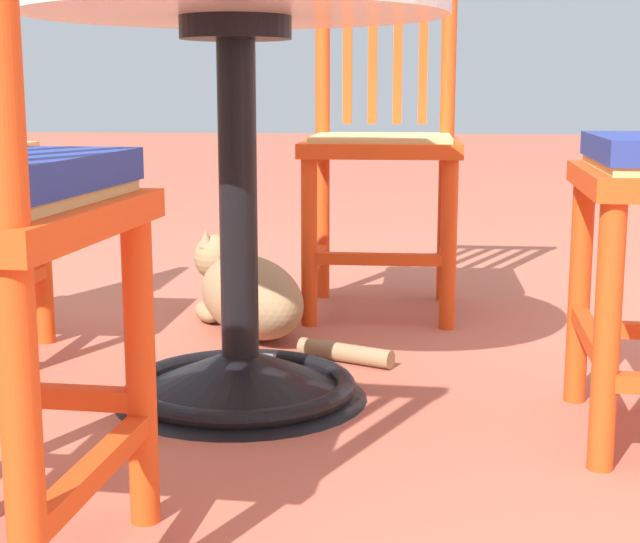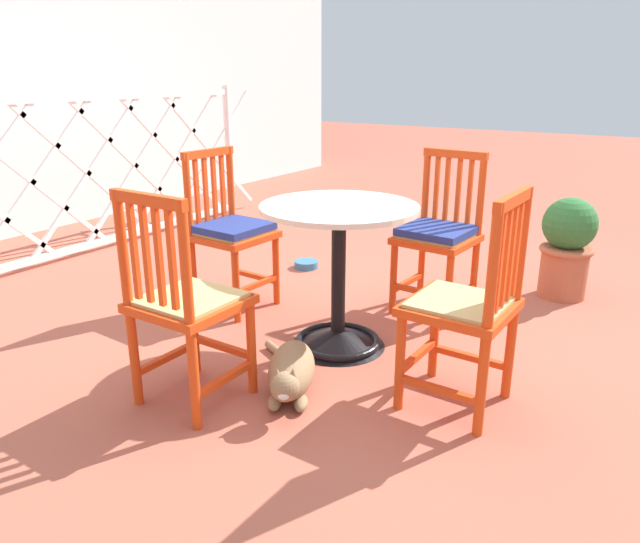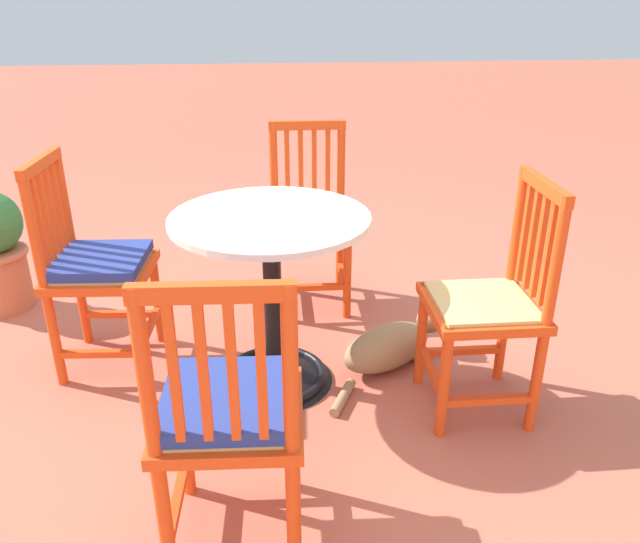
% 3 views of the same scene
% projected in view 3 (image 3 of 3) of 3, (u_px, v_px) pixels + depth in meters
% --- Properties ---
extents(ground_plane, '(24.00, 24.00, 0.00)m').
position_uv_depth(ground_plane, '(254.00, 356.00, 2.80)').
color(ground_plane, '#AD5642').
extents(cafe_table, '(0.76, 0.76, 0.73)m').
position_uv_depth(cafe_table, '(273.00, 320.00, 2.51)').
color(cafe_table, black).
rests_on(cafe_table, ground_plane).
extents(orange_chair_facing_out, '(0.41, 0.41, 0.91)m').
position_uv_depth(orange_chair_facing_out, '(310.00, 223.00, 3.12)').
color(orange_chair_facing_out, '#D64214').
rests_on(orange_chair_facing_out, ground_plane).
extents(orange_chair_by_planter, '(0.43, 0.43, 0.91)m').
position_uv_depth(orange_chair_by_planter, '(96.00, 268.00, 2.58)').
color(orange_chair_by_planter, '#D64214').
rests_on(orange_chair_by_planter, ground_plane).
extents(orange_chair_near_fence, '(0.42, 0.42, 0.91)m').
position_uv_depth(orange_chair_near_fence, '(229.00, 414.00, 1.70)').
color(orange_chair_near_fence, '#D64214').
rests_on(orange_chair_near_fence, ground_plane).
extents(orange_chair_at_corner, '(0.40, 0.40, 0.91)m').
position_uv_depth(orange_chair_at_corner, '(489.00, 306.00, 2.30)').
color(orange_chair_at_corner, '#D64214').
rests_on(orange_chair_at_corner, ground_plane).
extents(tabby_cat, '(0.57, 0.54, 0.23)m').
position_uv_depth(tabby_cat, '(394.00, 345.00, 2.70)').
color(tabby_cat, '#8E704C').
rests_on(tabby_cat, ground_plane).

